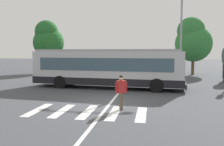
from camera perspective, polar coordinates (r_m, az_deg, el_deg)
name	(u,v)px	position (r m, az deg, el deg)	size (l,w,h in m)	color
ground_plane	(106,103)	(13.46, -1.37, -7.16)	(160.00, 160.00, 0.00)	#424449
city_transit_bus	(107,68)	(18.69, -1.15, 1.22)	(12.12, 3.63, 3.06)	black
pedestrian_crossing_street	(121,90)	(11.70, 2.23, -4.21)	(0.56, 0.37, 1.72)	brown
parked_car_champagne	(114,69)	(28.80, 0.40, 0.97)	(1.90, 4.51, 1.35)	black
parked_car_white	(137,69)	(28.34, 6.17, 0.87)	(1.97, 4.55, 1.35)	black
parked_car_silver	(160,70)	(28.10, 11.55, 0.76)	(2.02, 4.57, 1.35)	black
twin_arm_street_lamp	(181,19)	(26.05, 16.44, 12.49)	(4.75, 0.32, 10.38)	#939399
background_tree_left	(48,40)	(33.15, -15.19, 7.78)	(4.11, 4.11, 7.05)	brown
background_tree_right	(193,40)	(31.02, 18.92, 7.58)	(4.47, 4.47, 7.12)	brown
crosswalk_painted_stripes	(88,112)	(11.49, -5.89, -9.32)	(5.56, 2.67, 0.01)	silver
lane_center_line	(116,96)	(15.34, 0.98, -5.61)	(0.16, 24.00, 0.01)	silver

